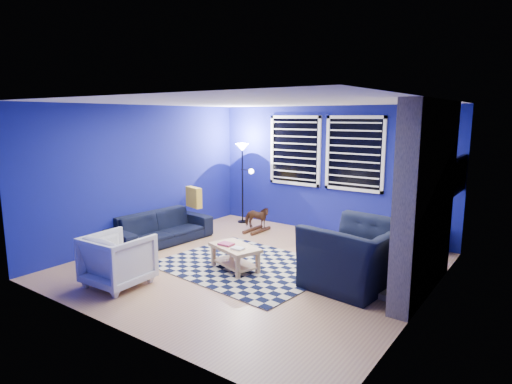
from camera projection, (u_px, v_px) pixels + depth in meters
floor at (254, 266)px, 6.65m from camera, size 5.00×5.00×0.00m
ceiling at (254, 102)px, 6.21m from camera, size 5.00×5.00×0.00m
wall_back at (328, 170)px, 8.44m from camera, size 5.00×0.00×5.00m
wall_left at (144, 174)px, 7.86m from camera, size 0.00×5.00×5.00m
wall_right at (427, 207)px, 5.00m from camera, size 0.00×5.00×5.00m
fireplace at (426, 203)px, 5.49m from camera, size 0.65×2.00×2.50m
window_left at (295, 151)px, 8.77m from camera, size 1.17×0.06×1.42m
window_right at (354, 154)px, 8.03m from camera, size 1.17×0.06×1.42m
tv at (458, 175)px, 6.61m from camera, size 0.07×1.00×0.58m
rug at (246, 265)px, 6.64m from camera, size 2.68×2.23×0.02m
sofa at (161, 228)px, 7.80m from camera, size 1.99×0.91×0.56m
armchair_big at (358, 255)px, 5.82m from camera, size 1.47×1.32×0.87m
armchair_bent at (118, 260)px, 5.85m from camera, size 0.81×0.83×0.72m
rocking_horse at (257, 217)px, 8.57m from camera, size 0.39×0.58×0.45m
coffee_table at (235, 252)px, 6.42m from camera, size 0.90×0.68×0.40m
cabinet at (418, 235)px, 7.34m from camera, size 0.77×0.64×0.63m
floor_lamp at (243, 158)px, 9.13m from camera, size 0.47×0.29×1.72m
throw_pillow at (194, 197)px, 8.21m from camera, size 0.43×0.23×0.39m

